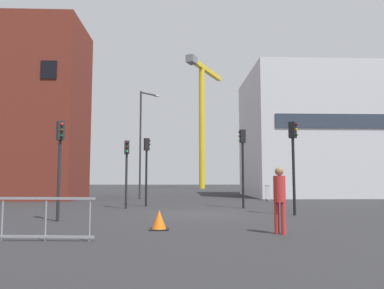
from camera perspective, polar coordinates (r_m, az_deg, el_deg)
ground at (r=16.45m, az=0.99°, el=-10.67°), size 160.00×160.00×0.00m
brick_building at (r=30.86m, az=-23.59°, el=4.78°), size 7.72×6.09×13.40m
office_block at (r=35.51m, az=19.38°, el=1.38°), size 13.37×10.38×10.96m
construction_crane at (r=58.91m, az=1.56°, el=5.88°), size 6.59×11.96×19.92m
streetlamp_tall at (r=28.60m, az=-7.64°, el=1.32°), size 1.43×1.25×8.27m
traffic_light_median at (r=14.48m, az=-19.72°, el=-1.26°), size 0.36×0.38×3.67m
traffic_light_far at (r=21.17m, az=-7.02°, el=-2.42°), size 0.39×0.32×3.84m
traffic_light_island at (r=16.43m, az=15.35°, el=-1.15°), size 0.37×0.36×3.99m
traffic_light_verge at (r=19.75m, az=7.81°, el=-1.67°), size 0.39×0.28×4.14m
traffic_light_near at (r=19.62m, az=-10.05°, el=-2.72°), size 0.30×0.39×3.53m
pedestrian_walking at (r=10.81m, az=13.35°, el=-7.52°), size 0.34×0.34×1.87m
safety_barrier_front at (r=10.13m, az=-21.61°, el=-10.48°), size 2.49×0.29×1.08m
safety_barrier_left_run at (r=26.97m, az=11.52°, el=-7.26°), size 0.38×2.50×1.08m
traffic_cone_orange at (r=11.52m, az=-5.09°, el=-11.59°), size 0.59×0.59×0.60m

